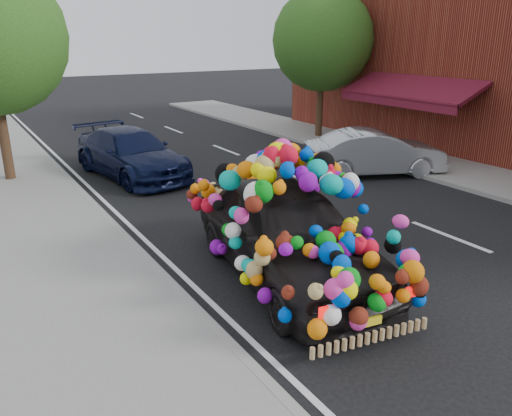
# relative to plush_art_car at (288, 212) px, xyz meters

# --- Properties ---
(ground) EXTENTS (100.00, 100.00, 0.00)m
(ground) POSITION_rel_plush_art_car_xyz_m (0.42, -0.33, -1.20)
(ground) COLOR black
(ground) RESTS_ON ground
(sidewalk) EXTENTS (4.00, 60.00, 0.12)m
(sidewalk) POSITION_rel_plush_art_car_xyz_m (-3.88, -0.33, -1.14)
(sidewalk) COLOR gray
(sidewalk) RESTS_ON ground
(kerb) EXTENTS (0.15, 60.00, 0.13)m
(kerb) POSITION_rel_plush_art_car_xyz_m (-1.93, -0.33, -1.14)
(kerb) COLOR gray
(kerb) RESTS_ON ground
(footpath_far) EXTENTS (3.00, 40.00, 0.12)m
(footpath_far) POSITION_rel_plush_art_car_xyz_m (8.62, 2.67, -1.14)
(footpath_far) COLOR gray
(footpath_far) RESTS_ON ground
(lane_markings) EXTENTS (6.00, 50.00, 0.01)m
(lane_markings) POSITION_rel_plush_art_car_xyz_m (4.02, -0.33, -1.19)
(lane_markings) COLOR silver
(lane_markings) RESTS_ON ground
(tree_far_b) EXTENTS (4.00, 4.00, 5.90)m
(tree_far_b) POSITION_rel_plush_art_car_xyz_m (8.42, 9.67, 2.69)
(tree_far_b) COLOR #332114
(tree_far_b) RESTS_ON ground
(plush_art_car) EXTENTS (3.08, 5.41, 2.32)m
(plush_art_car) POSITION_rel_plush_art_car_xyz_m (0.00, 0.00, 0.00)
(plush_art_car) COLOR black
(plush_art_car) RESTS_ON ground
(navy_sedan) EXTENTS (2.63, 5.05, 1.40)m
(navy_sedan) POSITION_rel_plush_art_car_xyz_m (-0.13, 7.97, -0.50)
(navy_sedan) COLOR black
(navy_sedan) RESTS_ON ground
(silver_hatchback) EXTENTS (4.41, 3.00, 1.37)m
(silver_hatchback) POSITION_rel_plush_art_car_xyz_m (6.23, 4.21, -0.51)
(silver_hatchback) COLOR #A0A2A7
(silver_hatchback) RESTS_ON ground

